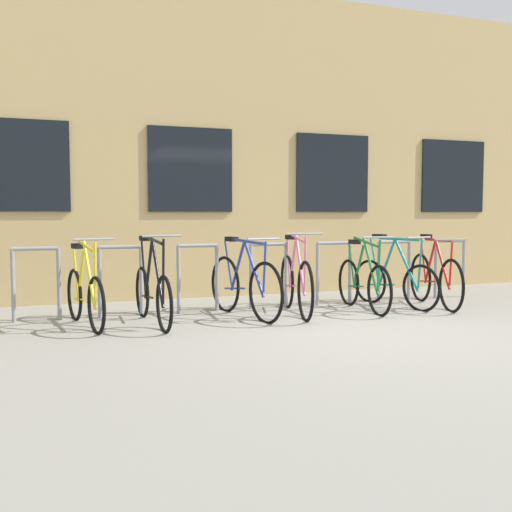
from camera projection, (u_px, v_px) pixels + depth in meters
name	position (u px, v px, depth m)	size (l,w,h in m)	color
ground_plane	(366.00, 331.00, 6.56)	(42.00, 42.00, 0.00)	gray
storefront_building	(203.00, 164.00, 13.00)	(28.00, 7.73, 4.77)	tan
bike_rack	(269.00, 269.00, 8.16)	(6.57, 0.05, 0.90)	gray
bicycle_yellow	(85.00, 295.00, 6.86)	(0.46, 1.61, 1.05)	black
bicycle_pink	(296.00, 282.00, 7.74)	(0.50, 1.79, 1.09)	black
bicycle_blue	(244.00, 285.00, 7.49)	(0.50, 1.74, 1.03)	black
bicycle_red	(435.00, 278.00, 8.38)	(0.52, 1.71, 1.02)	black
bicycle_black	(152.00, 292.00, 7.02)	(0.44, 1.75, 1.09)	black
bicycle_green	(363.00, 282.00, 8.03)	(0.44, 1.62, 1.03)	black
bicycle_teal	(394.00, 280.00, 8.33)	(0.53, 1.57, 1.02)	black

